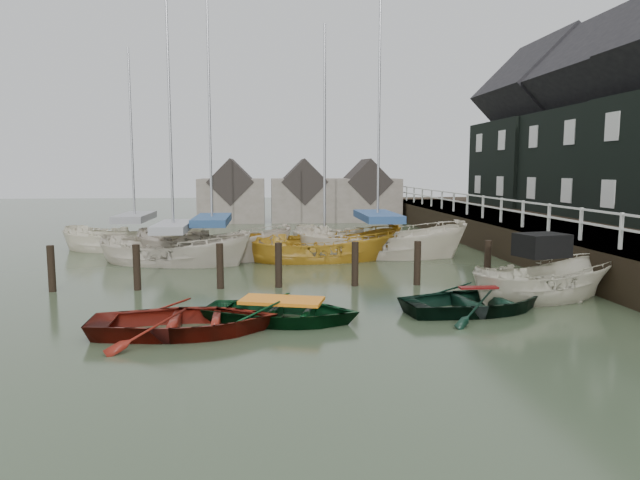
{
  "coord_description": "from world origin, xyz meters",
  "views": [
    {
      "loc": [
        -1.51,
        -14.5,
        3.66
      ],
      "look_at": [
        0.15,
        3.58,
        1.4
      ],
      "focal_mm": 32.0,
      "sensor_mm": 36.0,
      "label": 1
    }
  ],
  "objects": [
    {
      "name": "mooring_pilings",
      "position": [
        -1.11,
        3.0,
        0.5
      ],
      "size": [
        13.72,
        0.22,
        1.8
      ],
      "color": "black",
      "rests_on": "ground"
    },
    {
      "name": "sailboat_e",
      "position": [
        -7.53,
        11.92,
        0.06
      ],
      "size": [
        6.65,
        2.87,
        10.22
      ],
      "rotation": [
        0.0,
        0.0,
        1.51
      ],
      "color": "beige",
      "rests_on": "ground"
    },
    {
      "name": "rowboat_green",
      "position": [
        -1.2,
        -1.08,
        0.0
      ],
      "size": [
        4.35,
        3.61,
        0.78
      ],
      "primitive_type": "imported",
      "rotation": [
        0.0,
        0.0,
        1.29
      ],
      "color": "black",
      "rests_on": "ground"
    },
    {
      "name": "pier",
      "position": [
        9.48,
        10.0,
        0.71
      ],
      "size": [
        3.04,
        32.0,
        2.7
      ],
      "color": "black",
      "rests_on": "ground"
    },
    {
      "name": "rowboat_dkgreen",
      "position": [
        3.87,
        -0.53,
        0.0
      ],
      "size": [
        4.47,
        3.54,
        0.83
      ],
      "primitive_type": "imported",
      "rotation": [
        0.0,
        0.0,
        1.75
      ],
      "color": "black",
      "rests_on": "ground"
    },
    {
      "name": "sailboat_a",
      "position": [
        -5.17,
        7.87,
        0.06
      ],
      "size": [
        6.65,
        4.04,
        11.26
      ],
      "rotation": [
        0.0,
        0.0,
        1.28
      ],
      "color": "beige",
      "rests_on": "ground"
    },
    {
      "name": "land_strip",
      "position": [
        15.0,
        10.0,
        0.0
      ],
      "size": [
        14.0,
        38.0,
        1.5
      ],
      "primitive_type": "cube",
      "color": "black",
      "rests_on": "ground"
    },
    {
      "name": "motorboat",
      "position": [
        6.16,
        0.56,
        0.09
      ],
      "size": [
        4.91,
        2.85,
        2.75
      ],
      "rotation": [
        0.0,
        0.0,
        1.83
      ],
      "color": "#BDB9A2",
      "rests_on": "ground"
    },
    {
      "name": "far_sheds",
      "position": [
        0.83,
        26.0,
        1.86
      ],
      "size": [
        14.0,
        4.08,
        4.39
      ],
      "color": "#665B51",
      "rests_on": "ground"
    },
    {
      "name": "ground",
      "position": [
        0.0,
        0.0,
        0.0
      ],
      "size": [
        120.0,
        120.0,
        0.0
      ],
      "primitive_type": "plane",
      "color": "#323C26",
      "rests_on": "ground"
    },
    {
      "name": "sailboat_d",
      "position": [
        3.1,
        9.14,
        0.06
      ],
      "size": [
        7.85,
        4.68,
        12.0
      ],
      "rotation": [
        0.0,
        0.0,
        1.29
      ],
      "color": "beige",
      "rests_on": "ground"
    },
    {
      "name": "sailboat_c",
      "position": [
        0.76,
        8.29,
        0.01
      ],
      "size": [
        6.64,
        3.0,
        10.51
      ],
      "rotation": [
        0.0,
        0.0,
        1.66
      ],
      "color": "#B68422",
      "rests_on": "ground"
    },
    {
      "name": "sailboat_b",
      "position": [
        -3.81,
        9.22,
        0.06
      ],
      "size": [
        7.34,
        4.75,
        11.68
      ],
      "rotation": [
        0.0,
        0.0,
        1.23
      ],
      "color": "beige",
      "rests_on": "ground"
    },
    {
      "name": "rowboat_red",
      "position": [
        -3.38,
        -1.86,
        0.0
      ],
      "size": [
        4.25,
        3.1,
        0.86
      ],
      "primitive_type": "imported",
      "rotation": [
        0.0,
        0.0,
        1.6
      ],
      "color": "#62160E",
      "rests_on": "ground"
    }
  ]
}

